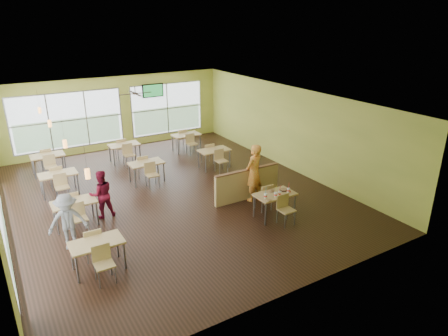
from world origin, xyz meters
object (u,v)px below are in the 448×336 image
Objects in this scene: main_table at (275,197)px; half_wall_divider at (247,184)px; food_basket at (283,190)px; man_plaid at (254,173)px.

half_wall_divider is (0.00, 1.45, -0.11)m from main_table.
main_table reaches higher than food_basket.
main_table is 0.81× the size of man_plaid.
man_plaid reaches higher than half_wall_divider.
man_plaid is at bearing 99.59° from food_basket.
food_basket is at bearing -76.31° from half_wall_divider.
main_table is at bearing -90.00° from half_wall_divider.
man_plaid is (0.13, 1.28, 0.31)m from main_table.
man_plaid is at bearing -51.16° from half_wall_divider.
main_table is 1.33m from man_plaid.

